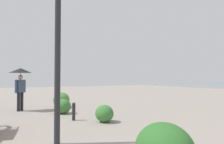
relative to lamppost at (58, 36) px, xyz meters
name	(u,v)px	position (x,y,z in m)	size (l,w,h in m)	color
lamppost	(58,36)	(0.00, 0.00, 0.00)	(0.98, 0.28, 3.82)	#232328
pedestrian	(20,77)	(5.68, 0.38, -0.96)	(1.00, 1.00, 2.03)	black
bollard_mid	(74,111)	(2.42, -1.19, -2.22)	(0.13, 0.13, 0.66)	#232328
shrub_round	(61,100)	(5.89, -1.63, -2.17)	(0.94, 0.84, 0.80)	#477F38
shrub_wide	(63,106)	(3.98, -1.21, -2.25)	(0.75, 0.68, 0.64)	#387533
shrub_tall	(104,113)	(1.62, -2.05, -2.26)	(0.71, 0.64, 0.60)	#387533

